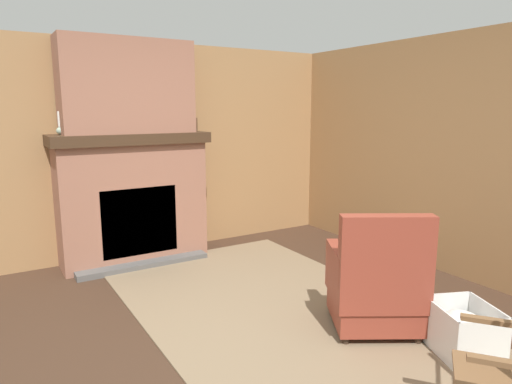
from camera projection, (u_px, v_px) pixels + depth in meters
ground_plane at (241, 357)px, 3.05m from camera, size 14.00×14.00×0.00m
wood_panel_wall_left at (124, 151)px, 5.02m from camera, size 0.06×5.73×2.36m
wood_panel_wall_back at (491, 159)px, 4.13m from camera, size 5.73×0.09×2.36m
fireplace_hearth at (133, 199)px, 4.88m from camera, size 0.65×1.62×1.38m
chimney_breast at (127, 87)px, 4.68m from camera, size 0.39×1.34×0.95m
area_rug at (292, 321)px, 3.57m from camera, size 3.93×2.07×0.01m
armchair at (376, 286)px, 3.36m from camera, size 0.84×0.86×0.94m
firewood_stack at (375, 250)px, 4.95m from camera, size 0.49×0.52×0.25m
laundry_basket at (463, 330)px, 3.07m from camera, size 0.55×0.51×0.35m
oil_lamp_vase at (61, 127)px, 4.45m from camera, size 0.09×0.09×0.23m
storage_case at (185, 125)px, 5.12m from camera, size 0.14×0.26×0.15m
decorative_plate_on_mantel at (119, 122)px, 4.75m from camera, size 0.06×0.24×0.24m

